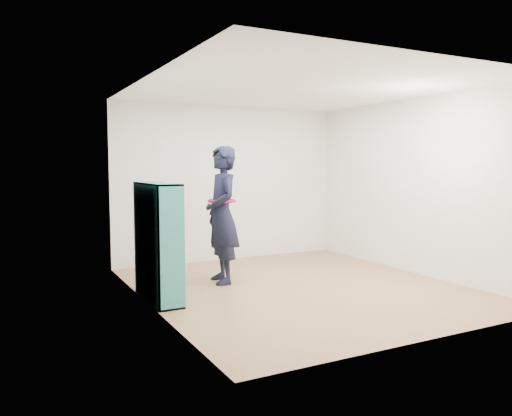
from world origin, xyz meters
TOP-DOWN VIEW (x-y plane):
  - floor at (0.00, 0.00)m, footprint 4.50×4.50m
  - ceiling at (0.00, 0.00)m, footprint 4.50×4.50m
  - wall_left at (-2.00, 0.00)m, footprint 0.02×4.50m
  - wall_right at (2.00, 0.00)m, footprint 0.02×4.50m
  - wall_back at (0.00, 2.25)m, footprint 4.00×0.02m
  - wall_front at (0.00, -2.25)m, footprint 4.00×0.02m
  - bookshelf at (-1.86, 0.26)m, footprint 0.31×1.06m
  - person at (-0.80, 0.72)m, footprint 0.53×0.73m
  - smartphone at (-0.93, 0.82)m, footprint 0.02×0.10m

SIDE VIEW (x-z plane):
  - floor at x=0.00m, z-range 0.00..0.00m
  - bookshelf at x=-1.86m, z-range -0.02..1.39m
  - person at x=-0.80m, z-range 0.00..1.88m
  - smartphone at x=-0.93m, z-range 1.00..1.13m
  - wall_left at x=-2.00m, z-range 0.00..2.60m
  - wall_right at x=2.00m, z-range 0.00..2.60m
  - wall_back at x=0.00m, z-range 0.00..2.60m
  - wall_front at x=0.00m, z-range 0.00..2.60m
  - ceiling at x=0.00m, z-range 2.60..2.60m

